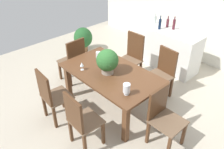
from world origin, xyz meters
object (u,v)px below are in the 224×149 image
Objects in this scene: kitchen_counter at (167,49)px; flower_centerpiece at (107,61)px; wine_bottle_amber at (160,24)px; chair_near_right at (80,119)px; chair_far_left at (132,55)px; chair_foot_end at (163,115)px; chair_far_right at (163,71)px; wine_bottle_dark at (174,24)px; potted_plant_floor at (83,38)px; crystal_vase_left at (127,88)px; wine_glass at (82,65)px; wine_bottle_clear at (168,23)px; chair_head_end at (74,59)px; wine_bottle_green at (155,20)px; dining_table at (111,77)px; chair_near_left at (51,94)px; crystal_vase_center_near at (98,55)px.

flower_centerpiece is at bearing -85.39° from kitchen_counter.
chair_near_right is at bearing -74.48° from wine_bottle_amber.
chair_near_right is at bearing -69.97° from chair_far_left.
wine_bottle_amber is (-1.55, 1.89, 0.52)m from chair_foot_end.
wine_bottle_dark is (-0.58, 1.11, 0.50)m from chair_far_right.
wine_bottle_amber is at bearing 137.53° from chair_far_right.
kitchen_counter reaches higher than potted_plant_floor.
chair_near_right is at bearing -79.58° from wine_bottle_dark.
wine_bottle_amber is (-1.03, 2.14, 0.18)m from crystal_vase_left.
potted_plant_floor is (-1.79, 1.34, -0.49)m from wine_glass.
crystal_vase_left reaches higher than wine_glass.
chair_far_left is 1.23m from wine_bottle_dark.
flower_centerpiece is at bearing 162.81° from crystal_vase_left.
kitchen_counter is (-0.59, 2.98, -0.09)m from chair_near_right.
wine_bottle_clear is (-0.77, 1.13, 0.48)m from chair_far_right.
chair_far_left is 5.49× the size of crystal_vase_left.
flower_centerpiece reaches higher than chair_head_end.
chair_foot_end is 0.68m from crystal_vase_left.
chair_far_right reaches higher than wine_glass.
wine_bottle_green is at bearing 102.59° from chair_far_left.
wine_bottle_dark is at bearing 93.77° from flower_centerpiece.
crystal_vase_left is 0.61× the size of wine_bottle_amber.
wine_bottle_clear reaches higher than chair_far_left.
wine_bottle_dark is at bearing 122.91° from chair_far_right.
wine_bottle_dark reaches higher than dining_table.
flower_centerpiece is 1.48× the size of wine_bottle_dark.
wine_bottle_amber is 0.24m from wine_bottle_clear.
chair_far_left is at bearing 141.41° from chair_head_end.
wine_glass is (0.75, -0.32, 0.31)m from chair_head_end.
dining_table is at bearing -84.53° from kitchen_counter.
dining_table is 1.71× the size of chair_far_left.
wine_bottle_clear is at bearing 79.45° from wine_bottle_amber.
crystal_vase_left is 2.58m from wine_bottle_clear.
wine_bottle_clear reaches higher than chair_near_left.
kitchen_counter is at bearing 27.36° from wine_bottle_amber.
chair_near_right is 5.24× the size of crystal_vase_left.
kitchen_counter is at bearing 126.45° from chair_far_right.
chair_near_left is at bearing -48.27° from potted_plant_floor.
wine_bottle_dark is 0.45× the size of potted_plant_floor.
crystal_vase_left reaches higher than potted_plant_floor.
wine_bottle_green is (-0.51, 0.11, 0.56)m from kitchen_counter.
crystal_vase_center_near and kitchen_counter have the same top height.
chair_far_left is at bearing -66.05° from chair_near_right.
dining_table is 2.19m from wine_bottle_clear.
dining_table is 7.43× the size of wine_bottle_green.
dining_table is at bearing -69.93° from chair_far_left.
wine_bottle_green reaches higher than crystal_vase_center_near.
wine_bottle_amber reaches higher than chair_near_left.
chair_far_right reaches higher than crystal_vase_left.
dining_table is 2.67× the size of potted_plant_floor.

